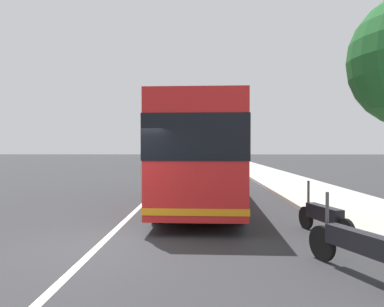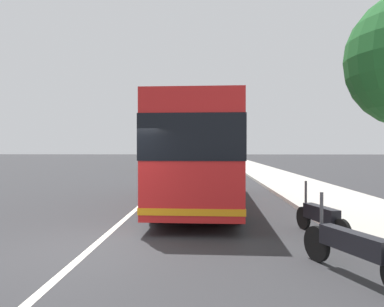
{
  "view_description": "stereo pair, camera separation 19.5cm",
  "coord_description": "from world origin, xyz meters",
  "px_view_note": "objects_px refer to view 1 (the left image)",
  "views": [
    {
      "loc": [
        -7.11,
        -2.15,
        2.05
      ],
      "look_at": [
        7.66,
        -1.75,
        1.83
      ],
      "focal_mm": 33.33,
      "sensor_mm": 36.0,
      "label": 1
    },
    {
      "loc": [
        -7.1,
        -2.34,
        2.05
      ],
      "look_at": [
        7.66,
        -1.75,
        1.83
      ],
      "focal_mm": 33.33,
      "sensor_mm": 36.0,
      "label": 2
    }
  ],
  "objects_px": {
    "coach_bus": "(201,151)",
    "motorcycle_far_end": "(324,217)",
    "motorcycle_mid_row": "(359,247)",
    "car_behind_bus": "(207,162)",
    "car_far_distant": "(177,157)",
    "car_ahead_same_lane": "(156,162)"
  },
  "relations": [
    {
      "from": "motorcycle_far_end",
      "to": "car_far_distant",
      "type": "bearing_deg",
      "value": -6.44
    },
    {
      "from": "coach_bus",
      "to": "car_ahead_same_lane",
      "type": "relative_size",
      "value": 2.31
    },
    {
      "from": "car_behind_bus",
      "to": "car_far_distant",
      "type": "bearing_deg",
      "value": 15.79
    },
    {
      "from": "motorcycle_far_end",
      "to": "motorcycle_mid_row",
      "type": "bearing_deg",
      "value": 158.24
    },
    {
      "from": "coach_bus",
      "to": "car_ahead_same_lane",
      "type": "distance_m",
      "value": 21.99
    },
    {
      "from": "car_behind_bus",
      "to": "car_far_distant",
      "type": "distance_m",
      "value": 21.75
    },
    {
      "from": "coach_bus",
      "to": "car_behind_bus",
      "type": "distance_m",
      "value": 21.63
    },
    {
      "from": "motorcycle_mid_row",
      "to": "car_ahead_same_lane",
      "type": "distance_m",
      "value": 29.65
    },
    {
      "from": "coach_bus",
      "to": "car_ahead_same_lane",
      "type": "height_order",
      "value": "coach_bus"
    },
    {
      "from": "motorcycle_mid_row",
      "to": "car_ahead_same_lane",
      "type": "xyz_separation_m",
      "value": [
        28.82,
        6.97,
        0.22
      ]
    },
    {
      "from": "coach_bus",
      "to": "car_behind_bus",
      "type": "xyz_separation_m",
      "value": [
        21.59,
        -0.58,
        -1.28
      ]
    },
    {
      "from": "coach_bus",
      "to": "motorcycle_mid_row",
      "type": "xyz_separation_m",
      "value": [
        -7.33,
        -2.5,
        -1.46
      ]
    },
    {
      "from": "motorcycle_mid_row",
      "to": "car_behind_bus",
      "type": "xyz_separation_m",
      "value": [
        28.91,
        1.93,
        0.18
      ]
    },
    {
      "from": "coach_bus",
      "to": "motorcycle_far_end",
      "type": "bearing_deg",
      "value": -147.21
    },
    {
      "from": "coach_bus",
      "to": "car_behind_bus",
      "type": "bearing_deg",
      "value": 0.08
    },
    {
      "from": "car_ahead_same_lane",
      "to": "car_far_distant",
      "type": "xyz_separation_m",
      "value": [
        21.4,
        -0.66,
        0.0
      ]
    },
    {
      "from": "coach_bus",
      "to": "motorcycle_far_end",
      "type": "height_order",
      "value": "coach_bus"
    },
    {
      "from": "coach_bus",
      "to": "car_far_distant",
      "type": "distance_m",
      "value": 43.08
    },
    {
      "from": "car_ahead_same_lane",
      "to": "car_behind_bus",
      "type": "bearing_deg",
      "value": 95.59
    },
    {
      "from": "coach_bus",
      "to": "motorcycle_mid_row",
      "type": "height_order",
      "value": "coach_bus"
    },
    {
      "from": "coach_bus",
      "to": "motorcycle_mid_row",
      "type": "relative_size",
      "value": 4.5
    },
    {
      "from": "coach_bus",
      "to": "car_behind_bus",
      "type": "height_order",
      "value": "coach_bus"
    }
  ]
}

